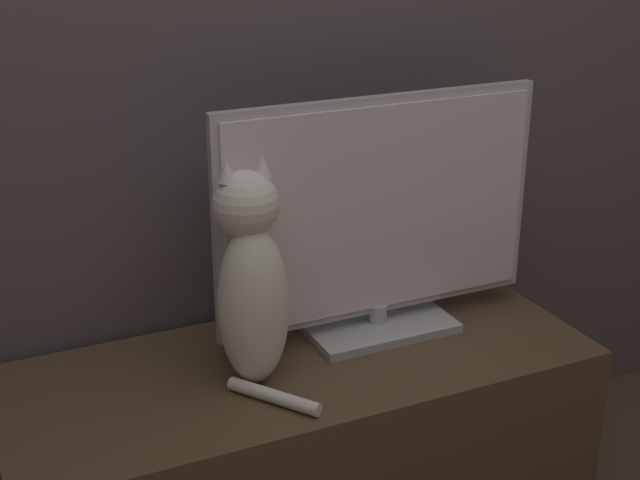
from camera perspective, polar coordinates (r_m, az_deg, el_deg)
tv_stand at (r=2.10m, az=-1.18°, el=-13.57°), size 1.29×0.52×0.49m
tv at (r=2.00m, az=3.83°, el=1.27°), size 0.78×0.21×0.55m
cat at (r=1.80m, az=-4.41°, el=-2.70°), size 0.15×0.28×0.48m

